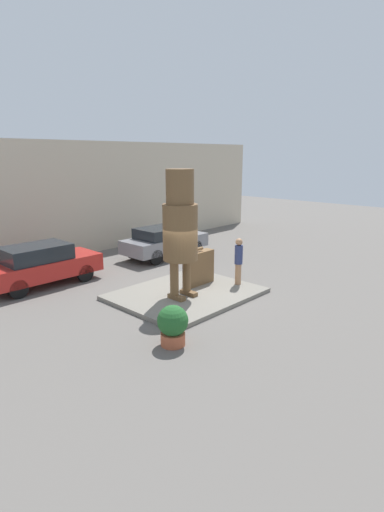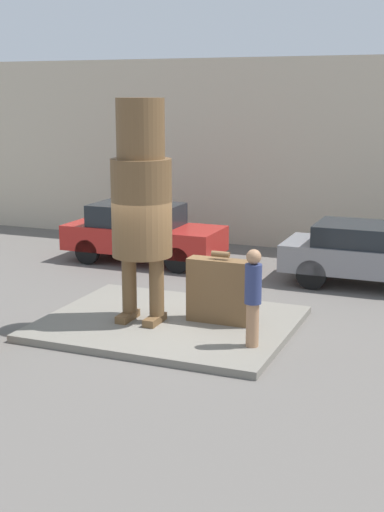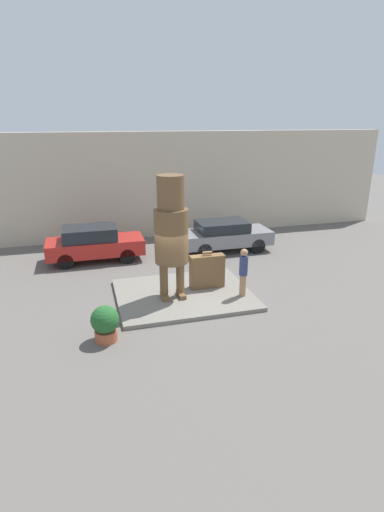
{
  "view_description": "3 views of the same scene",
  "coord_description": "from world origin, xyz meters",
  "px_view_note": "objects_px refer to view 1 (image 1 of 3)",
  "views": [
    {
      "loc": [
        -9.58,
        -9.3,
        4.86
      ],
      "look_at": [
        0.11,
        -0.18,
        1.46
      ],
      "focal_mm": 28.0,
      "sensor_mm": 36.0,
      "label": 1
    },
    {
      "loc": [
        5.44,
        -12.22,
        4.49
      ],
      "look_at": [
        0.39,
        0.26,
        1.41
      ],
      "focal_mm": 50.0,
      "sensor_mm": 36.0,
      "label": 2
    },
    {
      "loc": [
        -3.27,
        -12.85,
        6.14
      ],
      "look_at": [
        0.32,
        0.01,
        1.52
      ],
      "focal_mm": 28.0,
      "sensor_mm": 36.0,
      "label": 3
    }
  ],
  "objects_px": {
    "planter_pot": "(173,324)",
    "parked_car_grey": "(164,241)",
    "tourist": "(239,259)",
    "parked_car_red": "(41,264)",
    "statue_figure": "(180,224)",
    "giant_suitcase": "(199,268)"
  },
  "relations": [
    {
      "from": "planter_pot",
      "to": "parked_car_grey",
      "type": "bearing_deg",
      "value": 48.42
    },
    {
      "from": "tourist",
      "to": "parked_car_red",
      "type": "distance_m",
      "value": 7.45
    },
    {
      "from": "statue_figure",
      "to": "tourist",
      "type": "relative_size",
      "value": 2.45
    },
    {
      "from": "tourist",
      "to": "planter_pot",
      "type": "bearing_deg",
      "value": -162.34
    },
    {
      "from": "tourist",
      "to": "parked_car_red",
      "type": "xyz_separation_m",
      "value": [
        -4.88,
        5.62,
        -0.26
      ]
    },
    {
      "from": "parked_car_red",
      "to": "parked_car_grey",
      "type": "distance_m",
      "value": 6.18
    },
    {
      "from": "statue_figure",
      "to": "parked_car_grey",
      "type": "height_order",
      "value": "statue_figure"
    },
    {
      "from": "statue_figure",
      "to": "parked_car_grey",
      "type": "relative_size",
      "value": 0.99
    },
    {
      "from": "giant_suitcase",
      "to": "planter_pot",
      "type": "xyz_separation_m",
      "value": [
        -3.91,
        -2.64,
        -0.2
      ]
    },
    {
      "from": "statue_figure",
      "to": "giant_suitcase",
      "type": "xyz_separation_m",
      "value": [
        1.43,
        0.46,
        -1.87
      ]
    },
    {
      "from": "planter_pot",
      "to": "parked_car_red",
      "type": "bearing_deg",
      "value": 89.86
    },
    {
      "from": "statue_figure",
      "to": "giant_suitcase",
      "type": "bearing_deg",
      "value": 17.96
    },
    {
      "from": "statue_figure",
      "to": "parked_car_grey",
      "type": "distance_m",
      "value": 6.35
    },
    {
      "from": "parked_car_grey",
      "to": "planter_pot",
      "type": "xyz_separation_m",
      "value": [
        -6.19,
        -6.98,
        -0.23
      ]
    },
    {
      "from": "giant_suitcase",
      "to": "tourist",
      "type": "relative_size",
      "value": 0.81
    },
    {
      "from": "parked_car_red",
      "to": "parked_car_grey",
      "type": "height_order",
      "value": "parked_car_red"
    },
    {
      "from": "statue_figure",
      "to": "giant_suitcase",
      "type": "distance_m",
      "value": 2.4
    },
    {
      "from": "giant_suitcase",
      "to": "parked_car_grey",
      "type": "xyz_separation_m",
      "value": [
        2.28,
        4.34,
        0.03
      ]
    },
    {
      "from": "tourist",
      "to": "planter_pot",
      "type": "height_order",
      "value": "tourist"
    },
    {
      "from": "tourist",
      "to": "parked_car_red",
      "type": "relative_size",
      "value": 0.41
    },
    {
      "from": "statue_figure",
      "to": "planter_pot",
      "type": "height_order",
      "value": "statue_figure"
    },
    {
      "from": "statue_figure",
      "to": "parked_car_red",
      "type": "height_order",
      "value": "statue_figure"
    }
  ]
}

